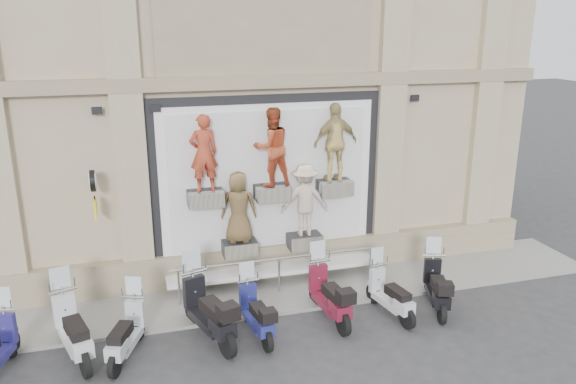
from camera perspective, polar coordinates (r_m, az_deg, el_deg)
name	(u,v)px	position (r m, az deg, el deg)	size (l,w,h in m)	color
ground	(305,338)	(11.72, 1.77, -14.61)	(90.00, 90.00, 0.00)	#303032
sidewalk	(278,291)	(13.47, -1.02, -9.99)	(16.00, 2.20, 0.08)	gray
building	(232,27)	(16.80, -5.71, 16.34)	(14.00, 8.60, 12.00)	tan
shop_vitrine	(275,185)	(13.18, -1.30, 0.73)	(5.60, 0.84, 4.30)	black
guard_rail	(279,276)	(13.19, -0.91, -8.53)	(5.06, 0.10, 0.93)	#9EA0A5
clock_sign_bracket	(94,187)	(12.45, -19.15, 0.44)	(0.10, 0.80, 1.02)	black
scooter_b	(72,319)	(11.46, -21.12, -11.98)	(0.58, 1.99, 1.62)	silver
scooter_c	(125,324)	(11.22, -16.20, -12.75)	(0.50, 1.73, 1.40)	#A3AAB1
scooter_d	(208,300)	(11.39, -8.15, -10.83)	(0.62, 2.12, 1.72)	black
scooter_e	(256,305)	(11.49, -3.26, -11.34)	(0.50, 1.71, 1.39)	navy
scooter_f	(329,286)	(12.06, 4.21, -9.48)	(0.56, 1.92, 1.56)	maroon
scooter_g	(391,286)	(12.41, 10.41, -9.40)	(0.49, 1.69, 1.38)	#B5B7BD
scooter_h	(437,278)	(12.90, 14.93, -8.43)	(0.53, 1.81, 1.47)	black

